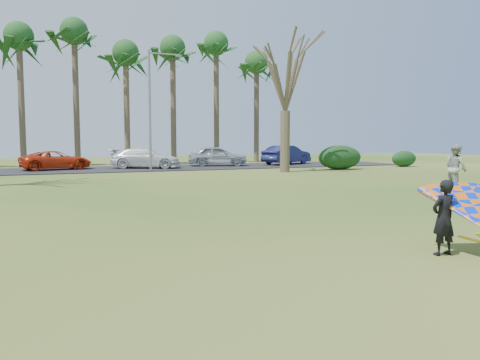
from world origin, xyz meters
name	(u,v)px	position (x,y,z in m)	size (l,w,h in m)	color
ground	(275,237)	(0.00, 0.00, 0.00)	(100.00, 100.00, 0.00)	#1B4A10
parking_strip	(114,169)	(0.00, 25.00, 0.03)	(46.00, 7.00, 0.06)	black
palm_4	(19,38)	(-6.00, 31.00, 9.85)	(4.84, 4.84, 11.54)	#4F3F2F
palm_5	(74,33)	(-2.00, 31.00, 10.52)	(4.84, 4.84, 12.24)	#47362A
palm_6	(126,54)	(2.00, 31.00, 9.17)	(4.84, 4.84, 10.84)	brown
palm_7	(173,50)	(6.00, 31.00, 9.85)	(4.84, 4.84, 11.54)	#4F3E2F
palm_8	(216,45)	(10.00, 31.00, 10.52)	(4.84, 4.84, 12.24)	#47382A
palm_9	(257,64)	(14.00, 31.00, 9.17)	(4.84, 4.84, 10.84)	#4D3E2E
bare_tree_right	(286,71)	(10.00, 18.00, 6.57)	(6.27, 6.27, 9.21)	#473A2A
streetlight	(152,104)	(2.16, 22.00, 4.46)	(2.28, 0.18, 8.00)	gray
hedge_near	(340,157)	(14.79, 18.68, 0.86)	(3.44, 1.56, 1.72)	black
hedge_far	(404,159)	(21.50, 19.65, 0.62)	(2.24, 1.05, 1.25)	#143718
car_2	(56,160)	(-3.80, 25.44, 0.71)	(2.14, 4.65, 1.29)	red
car_3	(146,158)	(2.23, 24.75, 0.78)	(2.03, 4.99, 1.45)	silver
car_4	(218,156)	(8.04, 25.45, 0.85)	(1.86, 4.62, 1.57)	#9CA2A9
car_5	(287,155)	(14.15, 25.33, 0.85)	(1.66, 4.77, 1.57)	#1A1D4F
pedestrian_a	(456,168)	(10.82, 4.96, 0.97)	(0.95, 0.74, 1.95)	#A2A29D
kite_flyer	(471,211)	(2.54, -2.91, 0.84)	(2.13, 2.39, 2.02)	black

